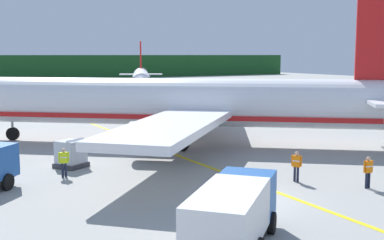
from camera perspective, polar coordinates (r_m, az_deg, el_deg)
The scene contains 9 objects.
ground at distance 70.05m, azimuth -17.04°, elevation 1.03°, with size 240.00×320.00×0.20m, color #999993.
airliner_foreground at distance 40.58m, azimuth -1.78°, elevation 1.91°, with size 34.74×29.88×11.90m.
airliner_mid_apron at distance 91.63m, azimuth -5.76°, elevation 4.58°, with size 27.83×33.06×9.95m.
service_truck_fuel at distance 19.16m, azimuth 4.76°, elevation -10.33°, with size 6.41×6.17×2.48m.
cargo_container_near at distance 33.64m, azimuth -13.49°, elevation -3.74°, with size 2.34×2.34×1.89m.
crew_marshaller at distance 31.01m, azimuth -14.28°, elevation -4.43°, with size 0.62×0.33×1.75m.
crew_loader_right at distance 29.64m, azimuth 11.72°, elevation -4.87°, with size 0.43×0.55×1.77m.
crew_supervisor at distance 29.26m, azimuth 19.28°, elevation -5.31°, with size 0.63×0.28×1.77m.
apron_guide_line at distance 36.10m, azimuth -1.12°, elevation -4.22°, with size 0.30×60.00×0.01m, color yellow.
Camera 1 is at (-14.86, -20.06, 7.27)m, focal length 47.21 mm.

